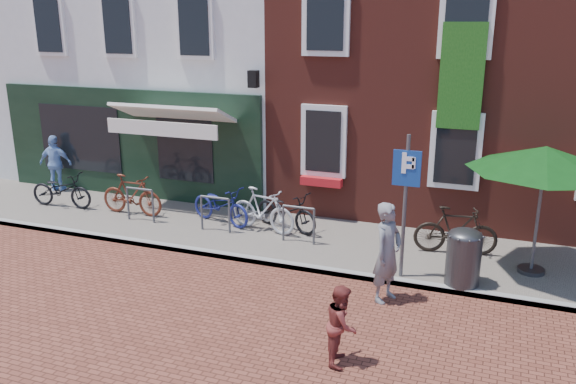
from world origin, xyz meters
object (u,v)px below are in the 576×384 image
at_px(parasol, 546,154).
at_px(bicycle_4, 286,210).
at_px(parking_sign, 406,188).
at_px(bicycle_0, 61,190).
at_px(bicycle_3, 263,210).
at_px(bicycle_5, 456,230).
at_px(bicycle_1, 132,195).
at_px(bicycle_2, 221,205).
at_px(litter_bin, 464,254).
at_px(woman, 387,252).
at_px(cafe_person, 56,163).
at_px(boy, 342,324).

xyz_separation_m(parasol, bicycle_4, (-5.23, 0.59, -1.87)).
relative_size(parking_sign, bicycle_0, 1.57).
relative_size(parasol, bicycle_3, 1.66).
distance_m(bicycle_3, bicycle_5, 4.22).
distance_m(bicycle_1, bicycle_2, 2.35).
distance_m(litter_bin, parasol, 2.34).
bearing_deg(bicycle_5, bicycle_4, 78.43).
xyz_separation_m(woman, bicycle_3, (-3.26, 2.20, -0.29)).
xyz_separation_m(parking_sign, woman, (-0.12, -0.85, -0.93)).
relative_size(bicycle_1, bicycle_4, 0.97).
bearing_deg(parking_sign, bicycle_2, 161.65).
bearing_deg(parasol, bicycle_0, 179.31).
xyz_separation_m(litter_bin, bicycle_0, (-10.02, 1.13, -0.13)).
bearing_deg(cafe_person, boy, 138.27).
relative_size(parasol, woman, 1.56).
height_order(litter_bin, cafe_person, cafe_person).
height_order(boy, bicycle_0, boy).
height_order(litter_bin, bicycle_5, litter_bin).
xyz_separation_m(boy, bicycle_2, (-4.19, 4.49, -0.04)).
bearing_deg(cafe_person, bicycle_0, 122.05).
xyz_separation_m(boy, bicycle_1, (-6.54, 4.30, 0.01)).
height_order(woman, bicycle_1, woman).
bearing_deg(bicycle_4, parking_sign, -99.97).
bearing_deg(bicycle_0, parking_sign, -101.46).
bearing_deg(bicycle_2, bicycle_4, -67.36).
bearing_deg(litter_bin, bicycle_3, 163.90).
bearing_deg(litter_bin, bicycle_2, 165.63).
distance_m(boy, cafe_person, 11.13).
height_order(bicycle_1, bicycle_2, bicycle_1).
bearing_deg(bicycle_2, boy, -119.57).
height_order(bicycle_2, bicycle_4, same).
distance_m(parasol, boy, 5.17).
height_order(boy, bicycle_2, boy).
height_order(woman, bicycle_4, woman).
bearing_deg(bicycle_0, bicycle_5, -92.02).
distance_m(cafe_person, bicycle_1, 3.40).
bearing_deg(bicycle_0, cafe_person, 41.18).
xyz_separation_m(cafe_person, bicycle_2, (5.56, -0.86, -0.33)).
distance_m(parasol, bicycle_5, 2.38).
bearing_deg(boy, bicycle_3, 27.20).
bearing_deg(litter_bin, parasol, 39.62).
bearing_deg(litter_bin, woman, -143.34).
bearing_deg(woman, bicycle_5, -0.52).
distance_m(bicycle_2, bicycle_4, 1.60).
bearing_deg(bicycle_5, bicycle_0, 82.43).
distance_m(bicycle_4, bicycle_5, 3.77).
bearing_deg(bicycle_3, bicycle_4, -45.54).
bearing_deg(bicycle_5, bicycle_2, 80.65).
relative_size(parasol, bicycle_4, 1.61).
xyz_separation_m(parasol, bicycle_3, (-5.69, 0.29, -1.82)).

